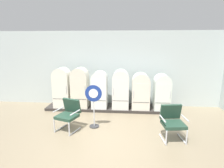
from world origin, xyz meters
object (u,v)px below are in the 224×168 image
object	(u,v)px
refrigerator_3	(121,88)
sign_stand	(94,105)
refrigerator_2	(100,89)
armchair_left	(69,113)
refrigerator_5	(162,91)
refrigerator_0	(62,86)
refrigerator_1	(80,86)
armchair_right	(172,120)
refrigerator_4	(141,90)

from	to	relation	value
refrigerator_3	sign_stand	distance (m)	1.83
refrigerator_2	armchair_left	size ratio (longest dim) A/B	1.54
refrigerator_3	refrigerator_5	distance (m)	1.64
refrigerator_0	refrigerator_2	world-z (taller)	refrigerator_0
refrigerator_0	refrigerator_1	world-z (taller)	refrigerator_1
refrigerator_2	armchair_right	distance (m)	3.22
armchair_left	refrigerator_3	bearing A→B (deg)	49.95
refrigerator_1	sign_stand	bearing A→B (deg)	-61.98
refrigerator_1	armchair_left	size ratio (longest dim) A/B	1.68
refrigerator_0	refrigerator_3	world-z (taller)	refrigerator_0
refrigerator_3	sign_stand	xyz separation A→B (m)	(-0.80, -1.63, -0.20)
refrigerator_0	refrigerator_5	xyz separation A→B (m)	(4.03, 0.03, -0.12)
refrigerator_3	refrigerator_4	world-z (taller)	refrigerator_3
refrigerator_4	refrigerator_5	bearing A→B (deg)	0.19
armchair_left	sign_stand	distance (m)	0.82
refrigerator_5	armchair_right	size ratio (longest dim) A/B	1.45
refrigerator_4	sign_stand	bearing A→B (deg)	-134.74
armchair_left	refrigerator_1	bearing A→B (deg)	92.76
refrigerator_2	refrigerator_4	xyz separation A→B (m)	(1.65, 0.03, -0.04)
refrigerator_4	armchair_right	bearing A→B (deg)	-70.94
refrigerator_0	sign_stand	distance (m)	2.26
refrigerator_1	refrigerator_4	size ratio (longest dim) A/B	1.13
refrigerator_0	sign_stand	size ratio (longest dim) A/B	1.15
refrigerator_0	armchair_right	size ratio (longest dim) A/B	1.67
refrigerator_3	refrigerator_5	bearing A→B (deg)	-0.38
refrigerator_0	armchair_left	xyz separation A→B (m)	(0.83, -1.82, -0.42)
refrigerator_2	refrigerator_4	bearing A→B (deg)	0.97
refrigerator_3	armchair_right	world-z (taller)	refrigerator_3
refrigerator_5	armchair_right	xyz separation A→B (m)	(-0.09, -2.16, -0.30)
sign_stand	refrigerator_2	bearing A→B (deg)	91.78
armchair_left	sign_stand	world-z (taller)	sign_stand
refrigerator_1	refrigerator_3	bearing A→B (deg)	1.32
armchair_right	sign_stand	bearing A→B (deg)	167.02
armchair_right	sign_stand	size ratio (longest dim) A/B	0.69
armchair_left	armchair_right	size ratio (longest dim) A/B	1.00
armchair_right	sign_stand	distance (m)	2.42
refrigerator_4	sign_stand	size ratio (longest dim) A/B	1.02
refrigerator_5	refrigerator_0	bearing A→B (deg)	-179.62
refrigerator_0	armchair_left	bearing A→B (deg)	-65.44
refrigerator_1	armchair_right	bearing A→B (deg)	-33.73
refrigerator_0	refrigerator_3	distance (m)	2.40
refrigerator_0	refrigerator_5	world-z (taller)	refrigerator_0
sign_stand	refrigerator_0	bearing A→B (deg)	134.99
refrigerator_0	sign_stand	world-z (taller)	refrigerator_0
refrigerator_3	armchair_right	xyz separation A→B (m)	(1.54, -2.17, -0.39)
armchair_right	sign_stand	world-z (taller)	sign_stand
refrigerator_0	refrigerator_4	bearing A→B (deg)	0.43
refrigerator_4	armchair_left	world-z (taller)	refrigerator_4
refrigerator_1	armchair_left	world-z (taller)	refrigerator_1
refrigerator_2	refrigerator_5	distance (m)	2.49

